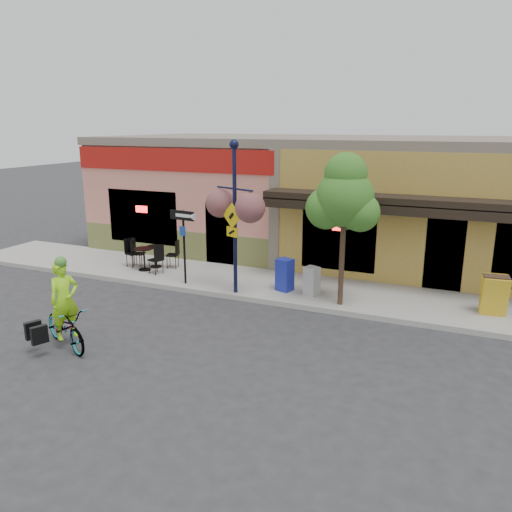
% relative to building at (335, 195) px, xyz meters
% --- Properties ---
extents(ground, '(90.00, 90.00, 0.00)m').
position_rel_building_xyz_m(ground, '(0.00, -7.50, -2.25)').
color(ground, '#2D2D30').
rests_on(ground, ground).
extents(sidewalk, '(24.00, 3.00, 0.15)m').
position_rel_building_xyz_m(sidewalk, '(0.00, -5.50, -2.17)').
color(sidewalk, '#9E9B93').
rests_on(sidewalk, ground).
extents(curb, '(24.00, 0.12, 0.15)m').
position_rel_building_xyz_m(curb, '(0.00, -6.95, -2.17)').
color(curb, '#A8A59E').
rests_on(curb, ground).
extents(building, '(18.20, 8.20, 4.50)m').
position_rel_building_xyz_m(building, '(0.00, 0.00, 0.00)').
color(building, tan).
rests_on(building, ground).
extents(bicycle, '(1.97, 1.35, 0.98)m').
position_rel_building_xyz_m(bicycle, '(-3.28, -11.37, -1.76)').
color(bicycle, maroon).
rests_on(bicycle, ground).
extents(cyclist_rider, '(0.66, 0.78, 1.80)m').
position_rel_building_xyz_m(cyclist_rider, '(-3.23, -11.37, -1.35)').
color(cyclist_rider, '#A3FB1A').
rests_on(cyclist_rider, ground).
extents(lamp_post, '(1.52, 1.03, 4.43)m').
position_rel_building_xyz_m(lamp_post, '(-1.19, -6.74, 0.12)').
color(lamp_post, '#111536').
rests_on(lamp_post, sidewalk).
extents(one_way_sign, '(0.90, 0.30, 2.31)m').
position_rel_building_xyz_m(one_way_sign, '(-2.99, -6.60, -0.95)').
color(one_way_sign, black).
rests_on(one_way_sign, sidewalk).
extents(cafe_set_left, '(1.78, 1.20, 0.98)m').
position_rel_building_xyz_m(cafe_set_left, '(-4.89, -5.41, -1.61)').
color(cafe_set_left, black).
rests_on(cafe_set_left, sidewalk).
extents(cafe_set_right, '(1.85, 1.30, 1.01)m').
position_rel_building_xyz_m(cafe_set_right, '(-5.04, -5.87, -1.60)').
color(cafe_set_right, black).
rests_on(cafe_set_right, sidewalk).
extents(newspaper_box_blue, '(0.54, 0.51, 0.97)m').
position_rel_building_xyz_m(newspaper_box_blue, '(0.09, -6.01, -1.61)').
color(newspaper_box_blue, '#1A27A0').
rests_on(newspaper_box_blue, sidewalk).
extents(newspaper_box_grey, '(0.49, 0.46, 0.84)m').
position_rel_building_xyz_m(newspaper_box_grey, '(0.94, -6.07, -1.68)').
color(newspaper_box_grey, '#A7A7A7').
rests_on(newspaper_box_grey, sidewalk).
extents(street_tree, '(2.05, 2.05, 4.19)m').
position_rel_building_xyz_m(street_tree, '(1.91, -6.53, -0.01)').
color(street_tree, '#3D7A26').
rests_on(street_tree, sidewalk).
extents(sandwich_board, '(0.68, 0.53, 1.06)m').
position_rel_building_xyz_m(sandwich_board, '(5.78, -5.93, -1.57)').
color(sandwich_board, gold).
rests_on(sandwich_board, sidewalk).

